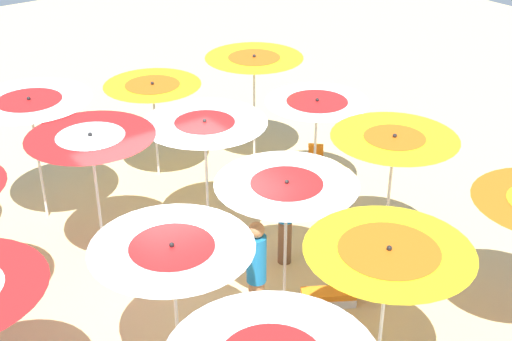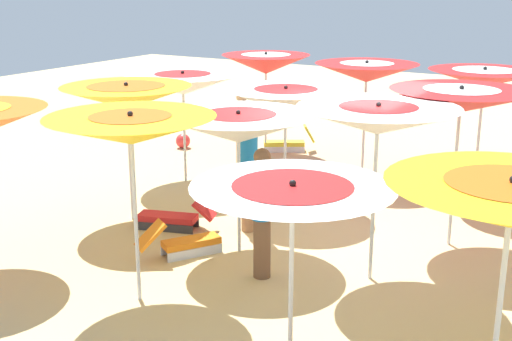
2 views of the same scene
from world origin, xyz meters
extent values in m
cube|color=#D1B57F|center=(0.00, 0.00, -0.02)|extent=(39.25, 39.25, 0.04)
cylinder|color=silver|center=(-4.23, -3.66, 1.05)|extent=(0.05, 0.05, 2.10)
cone|color=red|center=(-4.23, -3.66, 2.10)|extent=(2.04, 2.04, 0.44)
cone|color=white|center=(-4.23, -3.66, 2.20)|extent=(1.14, 1.14, 0.25)
sphere|color=black|center=(-4.23, -3.66, 2.35)|extent=(0.07, 0.07, 0.07)
cylinder|color=silver|center=(-1.36, -3.92, 1.00)|extent=(0.05, 0.05, 2.00)
cone|color=white|center=(-1.36, -3.92, 2.00)|extent=(2.30, 2.30, 0.41)
cone|color=red|center=(-1.36, -3.92, 2.11)|extent=(1.11, 1.11, 0.20)
sphere|color=black|center=(-1.36, -3.92, 2.23)|extent=(0.07, 0.07, 0.07)
cylinder|color=silver|center=(0.92, -3.37, 1.06)|extent=(0.05, 0.05, 2.12)
cone|color=yellow|center=(0.92, -3.37, 2.12)|extent=(2.16, 2.16, 0.38)
cone|color=orange|center=(0.92, -3.37, 2.21)|extent=(1.29, 1.29, 0.23)
sphere|color=black|center=(0.92, -3.37, 2.35)|extent=(0.07, 0.07, 0.07)
cylinder|color=silver|center=(-3.63, -0.96, 1.08)|extent=(0.05, 0.05, 2.16)
cone|color=red|center=(-3.63, -0.96, 2.16)|extent=(2.11, 2.11, 0.39)
cone|color=white|center=(-3.63, -0.96, 2.26)|extent=(1.10, 1.10, 0.20)
sphere|color=black|center=(-3.63, -0.96, 2.38)|extent=(0.07, 0.07, 0.07)
cylinder|color=silver|center=(-1.08, -1.46, 0.97)|extent=(0.05, 0.05, 1.94)
cone|color=white|center=(-1.08, -1.46, 1.94)|extent=(2.18, 2.18, 0.41)
cone|color=red|center=(-1.08, -1.46, 2.05)|extent=(1.13, 1.13, 0.21)
sphere|color=black|center=(-1.08, -1.46, 2.18)|extent=(0.07, 0.07, 0.07)
cylinder|color=silver|center=(1.20, -1.02, 0.96)|extent=(0.05, 0.05, 1.92)
cone|color=white|center=(1.20, -1.02, 1.92)|extent=(2.21, 2.21, 0.42)
cone|color=red|center=(1.20, -1.02, 2.03)|extent=(1.11, 1.11, 0.21)
sphere|color=black|center=(1.20, -1.02, 2.16)|extent=(0.07, 0.07, 0.07)
cylinder|color=silver|center=(3.22, -1.29, 1.12)|extent=(0.05, 0.05, 2.25)
cone|color=yellow|center=(3.22, -1.29, 2.25)|extent=(2.09, 2.09, 0.35)
cone|color=orange|center=(3.22, -1.29, 2.35)|extent=(1.00, 1.00, 0.17)
sphere|color=black|center=(3.22, -1.29, 2.45)|extent=(0.07, 0.07, 0.07)
cylinder|color=silver|center=(-3.20, 1.45, 1.14)|extent=(0.05, 0.05, 2.28)
cone|color=red|center=(-3.20, 1.45, 2.28)|extent=(2.00, 2.00, 0.30)
cone|color=white|center=(-3.20, 1.45, 2.35)|extent=(1.15, 1.15, 0.17)
sphere|color=black|center=(-3.20, 1.45, 2.46)|extent=(0.07, 0.07, 0.07)
cylinder|color=silver|center=(-0.71, 1.67, 1.14)|extent=(0.05, 0.05, 2.27)
cone|color=red|center=(-0.71, 1.67, 2.27)|extent=(2.11, 2.11, 0.34)
cone|color=white|center=(-0.71, 1.67, 2.36)|extent=(1.12, 1.12, 0.18)
sphere|color=black|center=(-0.71, 1.67, 2.47)|extent=(0.07, 0.07, 0.07)
cylinder|color=silver|center=(1.09, 1.06, 1.12)|extent=(0.05, 0.05, 2.24)
cone|color=white|center=(1.09, 1.06, 2.24)|extent=(2.14, 2.14, 0.37)
cone|color=red|center=(1.09, 1.06, 2.34)|extent=(1.03, 1.03, 0.18)
sphere|color=black|center=(1.09, 1.06, 2.45)|extent=(0.07, 0.07, 0.07)
cylinder|color=silver|center=(3.77, 1.20, 0.96)|extent=(0.05, 0.05, 1.93)
cone|color=white|center=(3.77, 1.20, 1.93)|extent=(2.02, 2.02, 0.33)
cone|color=red|center=(3.77, 1.20, 2.00)|extent=(1.19, 1.19, 0.19)
sphere|color=black|center=(3.77, 1.20, 2.12)|extent=(0.07, 0.07, 0.07)
cylinder|color=silver|center=(3.75, 3.20, 1.12)|extent=(0.05, 0.05, 2.24)
cone|color=yellow|center=(3.75, 3.20, 2.24)|extent=(2.08, 2.08, 0.38)
cone|color=orange|center=(3.75, 3.20, 2.33)|extent=(1.11, 1.11, 0.20)
cube|color=#333338|center=(1.14, -2.51, 0.07)|extent=(0.33, 0.94, 0.14)
cube|color=#333338|center=(0.82, -2.61, 0.07)|extent=(0.33, 0.94, 0.14)
cube|color=red|center=(0.98, -2.56, 0.19)|extent=(0.62, 1.03, 0.10)
cube|color=red|center=(0.78, -1.95, 0.38)|extent=(0.43, 0.43, 0.31)
cube|color=silver|center=(-4.44, -3.26, 0.07)|extent=(0.54, 0.84, 0.14)
cube|color=silver|center=(-4.71, -3.43, 0.07)|extent=(0.54, 0.84, 0.14)
cube|color=yellow|center=(-4.57, -3.35, 0.19)|extent=(0.77, 0.99, 0.10)
cube|color=yellow|center=(-4.88, -2.84, 0.43)|extent=(0.41, 0.39, 0.41)
cube|color=#333338|center=(-1.54, -1.44, 0.07)|extent=(0.85, 0.18, 0.14)
cube|color=#333338|center=(-1.48, -1.79, 0.07)|extent=(0.85, 0.18, 0.14)
cube|color=orange|center=(-1.51, -1.61, 0.19)|extent=(0.90, 0.49, 0.10)
cube|color=orange|center=(-2.10, -1.71, 0.40)|extent=(0.42, 0.41, 0.36)
cube|color=silver|center=(1.57, -1.72, 0.07)|extent=(0.76, 0.50, 0.14)
cube|color=silver|center=(1.74, -1.46, 0.07)|extent=(0.76, 0.50, 0.14)
cube|color=orange|center=(1.65, -1.59, 0.19)|extent=(0.90, 0.72, 0.10)
cube|color=orange|center=(2.19, -1.93, 0.41)|extent=(0.53, 0.49, 0.38)
cylinder|color=#D8A87F|center=(-2.26, -3.11, 0.42)|extent=(0.24, 0.24, 0.84)
cylinder|color=#1972BF|center=(-2.26, -3.11, 1.20)|extent=(0.30, 0.30, 0.73)
sphere|color=#D8A87F|center=(-2.26, -3.11, 1.68)|extent=(0.23, 0.23, 0.23)
cylinder|color=#A3704C|center=(0.38, -1.35, 0.44)|extent=(0.24, 0.24, 0.89)
cylinder|color=#1972BF|center=(0.38, -1.35, 1.28)|extent=(0.30, 0.30, 0.78)
sphere|color=#A3704C|center=(0.38, -1.35, 1.78)|extent=(0.24, 0.24, 0.24)
cylinder|color=brown|center=(1.81, -0.26, 0.43)|extent=(0.24, 0.24, 0.86)
cylinder|color=#1972BF|center=(1.81, -0.26, 1.24)|extent=(0.30, 0.30, 0.76)
sphere|color=brown|center=(1.81, -0.26, 1.74)|extent=(0.23, 0.23, 0.23)
sphere|color=red|center=(-3.57, -5.62, 0.18)|extent=(0.36, 0.36, 0.36)
camera|label=1|loc=(-4.79, -8.20, 7.33)|focal=49.73mm
camera|label=2|loc=(9.27, 4.04, 4.03)|focal=47.09mm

